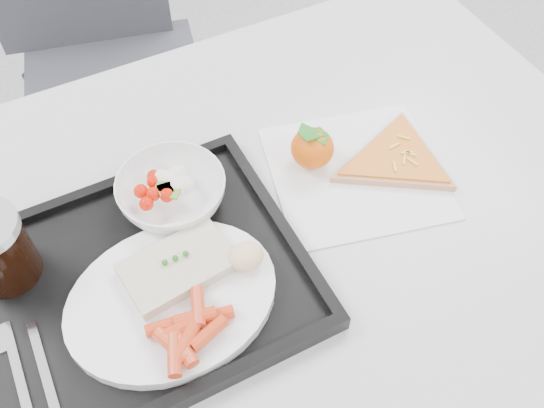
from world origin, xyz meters
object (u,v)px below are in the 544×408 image
object	(u,v)px
tray	(131,288)
tangerine	(312,148)
table	(244,247)
pizza_slice	(396,159)
dinner_plate	(172,299)
salad_bowl	(172,192)
chair	(98,42)

from	to	relation	value
tray	tangerine	size ratio (longest dim) A/B	5.43
table	pizza_slice	distance (m)	0.27
dinner_plate	pizza_slice	world-z (taller)	dinner_plate
table	tangerine	distance (m)	0.18
tray	salad_bowl	xyz separation A→B (m)	(0.10, 0.10, 0.03)
chair	pizza_slice	xyz separation A→B (m)	(0.28, -0.78, 0.22)
salad_bowl	tray	bearing A→B (deg)	-135.25
salad_bowl	tangerine	size ratio (longest dim) A/B	1.84
chair	dinner_plate	xyz separation A→B (m)	(-0.11, -0.85, 0.24)
dinner_plate	salad_bowl	world-z (taller)	salad_bowl
table	tray	xyz separation A→B (m)	(-0.18, -0.03, 0.08)
pizza_slice	table	bearing A→B (deg)	178.08
tangerine	pizza_slice	distance (m)	0.13
table	tray	world-z (taller)	tray
dinner_plate	pizza_slice	size ratio (longest dim) A/B	1.11
table	dinner_plate	world-z (taller)	dinner_plate
dinner_plate	tangerine	bearing A→B (deg)	25.66
dinner_plate	chair	bearing A→B (deg)	82.33
salad_bowl	pizza_slice	xyz separation A→B (m)	(0.33, -0.07, -0.03)
pizza_slice	tray	bearing A→B (deg)	-176.51
chair	tangerine	world-z (taller)	chair
table	salad_bowl	bearing A→B (deg)	139.39
chair	tangerine	size ratio (longest dim) A/B	11.23
tray	tangerine	xyz separation A→B (m)	(0.32, 0.09, 0.03)
dinner_plate	tangerine	world-z (taller)	tangerine
pizza_slice	chair	bearing A→B (deg)	109.48
table	tangerine	xyz separation A→B (m)	(0.14, 0.05, 0.10)
chair	tray	distance (m)	0.85
table	tangerine	bearing A→B (deg)	19.73
tray	table	bearing A→B (deg)	11.14
salad_bowl	dinner_plate	bearing A→B (deg)	-112.11
table	dinner_plate	bearing A→B (deg)	-148.77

